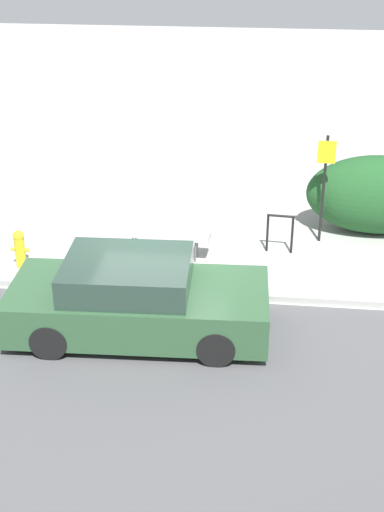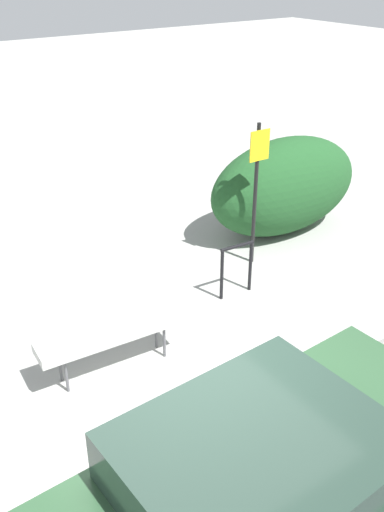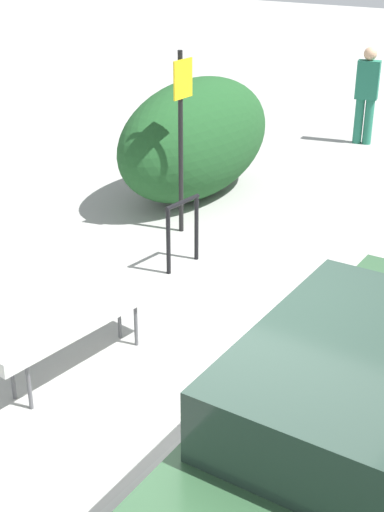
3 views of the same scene
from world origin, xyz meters
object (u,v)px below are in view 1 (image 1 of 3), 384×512
Objects in this scene: fire_hydrant at (20,247)px; parked_car_near at (136,300)px; sign_post at (324,179)px; bike_rack at (280,230)px; bench at (165,233)px.

parked_car_near reaches higher than fire_hydrant.
sign_post reaches higher than parked_car_near.
bike_rack is 0.36× the size of sign_post.
bench is 0.80× the size of sign_post.
bike_rack reaches higher than fire_hydrant.
bench is at bearing -167.82° from bike_rack.
fire_hydrant is (-5.88, -1.83, -0.98)m from sign_post.
sign_post is at bearing 48.63° from parked_car_near.
sign_post is 5.10m from parked_car_near.
bench is 2.40× the size of fire_hydrant.
bench is at bearing -160.35° from sign_post.
sign_post is at bearing 36.42° from bike_rack.
sign_post is (3.12, 1.11, 0.86)m from bench.
parked_car_near is (-3.18, -3.92, -0.76)m from sign_post.
bike_rack is at bearing 52.37° from parked_car_near.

